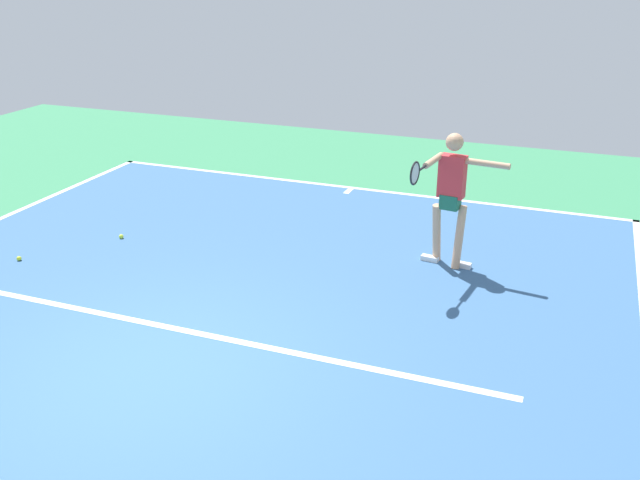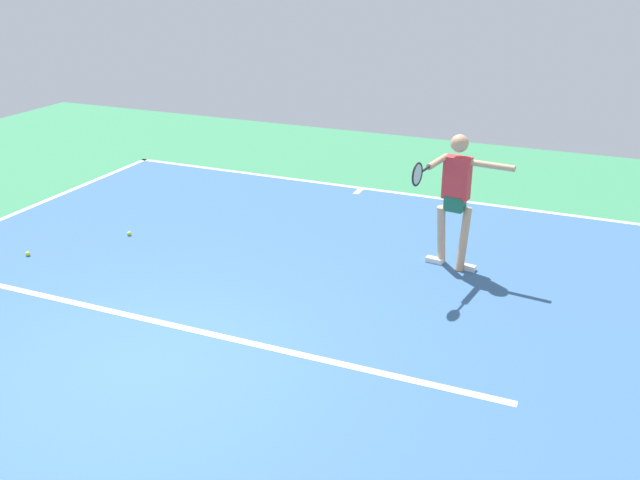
% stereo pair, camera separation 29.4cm
% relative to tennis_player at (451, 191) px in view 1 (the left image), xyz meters
% --- Properties ---
extents(ground_plane, '(21.02, 21.02, 0.00)m').
position_rel_tennis_player_xyz_m(ground_plane, '(2.27, 3.68, -1.07)').
color(ground_plane, '#388456').
extents(court_surface, '(9.63, 12.99, 0.00)m').
position_rel_tennis_player_xyz_m(court_surface, '(2.27, 3.68, -1.07)').
color(court_surface, '#38608E').
rests_on(court_surface, ground_plane).
extents(court_line_baseline_near, '(9.63, 0.10, 0.01)m').
position_rel_tennis_player_xyz_m(court_line_baseline_near, '(2.27, -2.77, -1.07)').
color(court_line_baseline_near, white).
rests_on(court_line_baseline_near, ground_plane).
extents(court_line_service, '(7.22, 0.10, 0.01)m').
position_rel_tennis_player_xyz_m(court_line_service, '(2.27, 2.85, -1.07)').
color(court_line_service, white).
rests_on(court_line_service, ground_plane).
extents(court_line_centre_mark, '(0.10, 0.30, 0.01)m').
position_rel_tennis_player_xyz_m(court_line_centre_mark, '(2.27, -2.57, -1.07)').
color(court_line_centre_mark, white).
rests_on(court_line_centre_mark, ground_plane).
extents(tennis_player, '(1.09, 1.19, 1.84)m').
position_rel_tennis_player_xyz_m(tennis_player, '(0.00, 0.00, 0.00)').
color(tennis_player, tan).
rests_on(tennis_player, ground_plane).
extents(tennis_ball_far_corner, '(0.07, 0.07, 0.07)m').
position_rel_tennis_player_xyz_m(tennis_ball_far_corner, '(5.55, 1.97, -1.04)').
color(tennis_ball_far_corner, '#CCE033').
rests_on(tennis_ball_far_corner, ground_plane).
extents(tennis_ball_centre_court, '(0.07, 0.07, 0.07)m').
position_rel_tennis_player_xyz_m(tennis_ball_centre_court, '(4.72, 0.78, -1.04)').
color(tennis_ball_centre_court, '#C6E53D').
rests_on(tennis_ball_centre_court, ground_plane).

